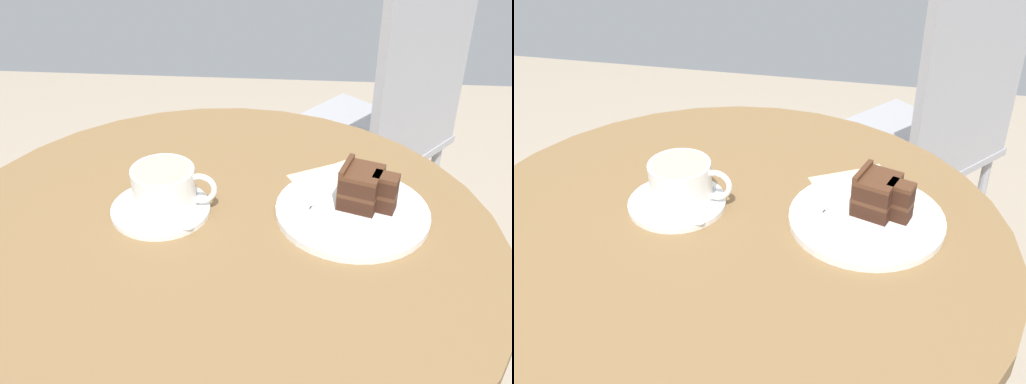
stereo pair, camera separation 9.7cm
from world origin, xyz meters
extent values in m
cylinder|color=brown|center=(0.00, 0.00, 0.69)|extent=(0.86, 0.86, 0.03)
cylinder|color=white|center=(-0.09, 0.06, 0.71)|extent=(0.15, 0.15, 0.01)
cylinder|color=white|center=(-0.09, 0.06, 0.74)|extent=(0.10, 0.10, 0.06)
cylinder|color=#D6B789|center=(-0.09, 0.06, 0.78)|extent=(0.09, 0.09, 0.00)
torus|color=white|center=(-0.03, 0.06, 0.74)|extent=(0.05, 0.01, 0.05)
cube|color=#B7B7BC|center=(-0.04, 0.06, 0.72)|extent=(0.01, 0.09, 0.00)
ellipsoid|color=#B7B7BC|center=(-0.04, 0.01, 0.72)|extent=(0.02, 0.02, 0.00)
cylinder|color=white|center=(0.20, 0.07, 0.71)|extent=(0.24, 0.24, 0.01)
cube|color=#381E14|center=(0.22, 0.08, 0.73)|extent=(0.07, 0.08, 0.02)
cube|color=#381E14|center=(0.25, 0.07, 0.73)|extent=(0.04, 0.04, 0.02)
cube|color=#4C2B19|center=(0.22, 0.08, 0.74)|extent=(0.07, 0.08, 0.01)
cube|color=#4C2B19|center=(0.25, 0.07, 0.74)|extent=(0.04, 0.04, 0.01)
cube|color=#381E14|center=(0.22, 0.08, 0.76)|extent=(0.07, 0.08, 0.02)
cube|color=#381E14|center=(0.25, 0.07, 0.76)|extent=(0.04, 0.04, 0.02)
cube|color=#4C2B19|center=(0.22, 0.08, 0.77)|extent=(0.07, 0.08, 0.01)
cube|color=#4C2B19|center=(0.25, 0.07, 0.77)|extent=(0.04, 0.04, 0.01)
cube|color=#4C2B19|center=(0.19, 0.09, 0.75)|extent=(0.03, 0.06, 0.07)
cube|color=#B7B7BC|center=(0.19, 0.04, 0.72)|extent=(0.11, 0.05, 0.00)
cube|color=#B7B7BC|center=(0.12, 0.07, 0.72)|extent=(0.04, 0.04, 0.00)
cube|color=beige|center=(0.19, 0.15, 0.71)|extent=(0.18, 0.18, 0.00)
cube|color=beige|center=(0.20, 0.16, 0.71)|extent=(0.17, 0.17, 0.00)
cylinder|color=#9E9EA3|center=(0.25, 1.01, 0.22)|extent=(0.02, 0.02, 0.44)
cylinder|color=#9E9EA3|center=(0.04, 0.76, 0.22)|extent=(0.02, 0.02, 0.44)
cylinder|color=#9E9EA3|center=(0.49, 0.80, 0.22)|extent=(0.02, 0.02, 0.44)
cylinder|color=#9E9EA3|center=(0.29, 0.55, 0.22)|extent=(0.02, 0.02, 0.44)
cube|color=#9E9EA3|center=(0.27, 0.78, 0.45)|extent=(0.54, 0.54, 0.02)
cube|color=#9E9EA3|center=(0.40, 0.67, 0.69)|extent=(0.25, 0.29, 0.46)
camera|label=1|loc=(0.12, -0.75, 1.28)|focal=45.00mm
camera|label=2|loc=(0.21, -0.73, 1.28)|focal=45.00mm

